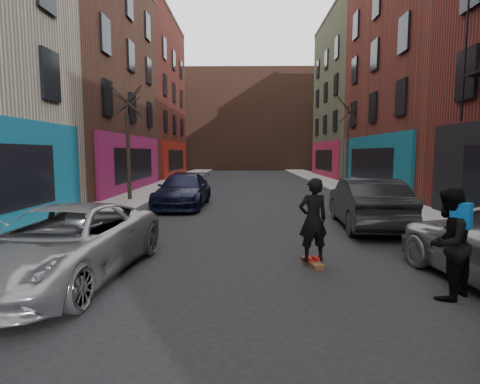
{
  "coord_description": "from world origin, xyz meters",
  "views": [
    {
      "loc": [
        -0.39,
        -0.51,
        2.44
      ],
      "look_at": [
        -0.51,
        7.45,
        1.6
      ],
      "focal_mm": 28.0,
      "sensor_mm": 36.0,
      "label": 1
    }
  ],
  "objects_px": {
    "parked_left_far": "(64,243)",
    "parked_left_end": "(183,190)",
    "tree_left_far": "(128,133)",
    "tree_right_far": "(348,136)",
    "pedestrian": "(448,243)",
    "skateboarder": "(313,220)",
    "parked_right_end": "(366,203)",
    "skateboard": "(312,263)"
  },
  "relations": [
    {
      "from": "parked_left_far",
      "to": "parked_left_end",
      "type": "height_order",
      "value": "parked_left_end"
    },
    {
      "from": "tree_left_far",
      "to": "tree_right_far",
      "type": "xyz_separation_m",
      "value": [
        12.4,
        6.0,
        0.15
      ]
    },
    {
      "from": "tree_right_far",
      "to": "pedestrian",
      "type": "distance_m",
      "value": 18.82
    },
    {
      "from": "parked_left_end",
      "to": "skateboarder",
      "type": "bearing_deg",
      "value": -62.72
    },
    {
      "from": "parked_right_end",
      "to": "tree_right_far",
      "type": "bearing_deg",
      "value": -97.88
    },
    {
      "from": "tree_left_far",
      "to": "parked_left_end",
      "type": "distance_m",
      "value": 4.37
    },
    {
      "from": "parked_left_far",
      "to": "skateboarder",
      "type": "bearing_deg",
      "value": 15.95
    },
    {
      "from": "tree_right_far",
      "to": "skateboarder",
      "type": "relative_size",
      "value": 3.77
    },
    {
      "from": "tree_right_far",
      "to": "skateboarder",
      "type": "xyz_separation_m",
      "value": [
        -5.14,
        -16.54,
        -2.53
      ]
    },
    {
      "from": "tree_left_far",
      "to": "tree_right_far",
      "type": "height_order",
      "value": "tree_right_far"
    },
    {
      "from": "parked_left_end",
      "to": "parked_right_end",
      "type": "bearing_deg",
      "value": -32.81
    },
    {
      "from": "tree_left_far",
      "to": "parked_right_end",
      "type": "distance_m",
      "value": 11.92
    },
    {
      "from": "tree_left_far",
      "to": "skateboard",
      "type": "xyz_separation_m",
      "value": [
        7.26,
        -10.54,
        -3.33
      ]
    },
    {
      "from": "parked_left_end",
      "to": "pedestrian",
      "type": "relative_size",
      "value": 2.74
    },
    {
      "from": "skateboarder",
      "to": "pedestrian",
      "type": "distance_m",
      "value": 2.64
    },
    {
      "from": "tree_left_far",
      "to": "tree_right_far",
      "type": "relative_size",
      "value": 0.96
    },
    {
      "from": "parked_right_end",
      "to": "skateboarder",
      "type": "relative_size",
      "value": 2.73
    },
    {
      "from": "tree_left_far",
      "to": "parked_left_far",
      "type": "bearing_deg",
      "value": -78.64
    },
    {
      "from": "parked_left_end",
      "to": "skateboard",
      "type": "distance_m",
      "value": 9.77
    },
    {
      "from": "parked_left_far",
      "to": "parked_right_end",
      "type": "distance_m",
      "value": 9.05
    },
    {
      "from": "tree_left_far",
      "to": "parked_left_far",
      "type": "xyz_separation_m",
      "value": [
        2.31,
        -11.51,
        -2.67
      ]
    },
    {
      "from": "tree_left_far",
      "to": "tree_right_far",
      "type": "bearing_deg",
      "value": 25.82
    },
    {
      "from": "parked_right_end",
      "to": "pedestrian",
      "type": "relative_size",
      "value": 2.63
    },
    {
      "from": "skateboarder",
      "to": "parked_left_far",
      "type": "bearing_deg",
      "value": -2.25
    },
    {
      "from": "tree_right_far",
      "to": "skateboard",
      "type": "distance_m",
      "value": 17.67
    },
    {
      "from": "tree_left_far",
      "to": "parked_left_far",
      "type": "height_order",
      "value": "tree_left_far"
    },
    {
      "from": "tree_left_far",
      "to": "parked_right_end",
      "type": "bearing_deg",
      "value": -33.12
    },
    {
      "from": "tree_left_far",
      "to": "skateboarder",
      "type": "distance_m",
      "value": 13.02
    },
    {
      "from": "parked_left_far",
      "to": "skateboard",
      "type": "xyz_separation_m",
      "value": [
        4.95,
        0.97,
        -0.66
      ]
    },
    {
      "from": "skateboard",
      "to": "pedestrian",
      "type": "bearing_deg",
      "value": -56.76
    },
    {
      "from": "tree_left_far",
      "to": "skateboard",
      "type": "height_order",
      "value": "tree_left_far"
    },
    {
      "from": "skateboard",
      "to": "parked_left_end",
      "type": "bearing_deg",
      "value": 102.6
    },
    {
      "from": "parked_right_end",
      "to": "skateboarder",
      "type": "bearing_deg",
      "value": 63.42
    },
    {
      "from": "tree_left_far",
      "to": "parked_right_end",
      "type": "height_order",
      "value": "tree_left_far"
    },
    {
      "from": "parked_left_far",
      "to": "parked_left_end",
      "type": "bearing_deg",
      "value": 90.82
    },
    {
      "from": "parked_right_end",
      "to": "pedestrian",
      "type": "bearing_deg",
      "value": 88.76
    },
    {
      "from": "skateboarder",
      "to": "pedestrian",
      "type": "xyz_separation_m",
      "value": [
        1.92,
        -1.82,
        -0.06
      ]
    },
    {
      "from": "tree_left_far",
      "to": "parked_right_end",
      "type": "xyz_separation_m",
      "value": [
        9.75,
        -6.36,
        -2.57
      ]
    },
    {
      "from": "parked_left_far",
      "to": "skateboarder",
      "type": "relative_size",
      "value": 2.83
    },
    {
      "from": "tree_left_far",
      "to": "parked_left_end",
      "type": "bearing_deg",
      "value": -30.71
    },
    {
      "from": "parked_left_end",
      "to": "skateboard",
      "type": "height_order",
      "value": "parked_left_end"
    },
    {
      "from": "parked_left_end",
      "to": "parked_right_end",
      "type": "distance_m",
      "value": 8.16
    }
  ]
}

